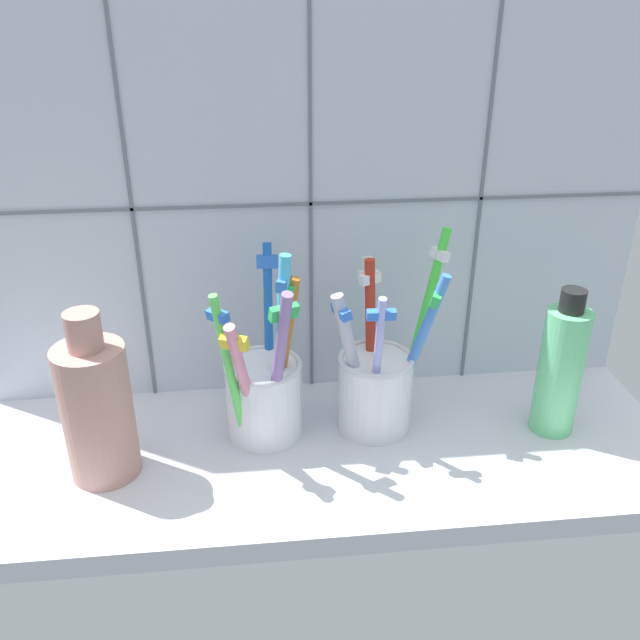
% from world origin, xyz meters
% --- Properties ---
extents(counter_slab, '(0.64, 0.22, 0.02)m').
position_xyz_m(counter_slab, '(0.00, 0.00, 0.01)').
color(counter_slab, silver).
rests_on(counter_slab, ground).
extents(tile_wall_back, '(0.64, 0.02, 0.45)m').
position_xyz_m(tile_wall_back, '(-0.00, 0.12, 0.22)').
color(tile_wall_back, silver).
rests_on(tile_wall_back, ground).
extents(toothbrush_cup_left, '(0.08, 0.12, 0.18)m').
position_xyz_m(toothbrush_cup_left, '(-0.05, 0.03, 0.07)').
color(toothbrush_cup_left, white).
rests_on(toothbrush_cup_left, counter_slab).
extents(toothbrush_cup_right, '(0.11, 0.10, 0.19)m').
position_xyz_m(toothbrush_cup_right, '(0.05, 0.03, 0.07)').
color(toothbrush_cup_right, white).
rests_on(toothbrush_cup_right, counter_slab).
extents(ceramic_vase, '(0.06, 0.06, 0.15)m').
position_xyz_m(ceramic_vase, '(-0.19, -0.01, 0.08)').
color(ceramic_vase, tan).
rests_on(ceramic_vase, counter_slab).
extents(soap_bottle, '(0.04, 0.04, 0.14)m').
position_xyz_m(soap_bottle, '(0.21, 0.01, 0.08)').
color(soap_bottle, '#6CDC91').
rests_on(soap_bottle, counter_slab).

